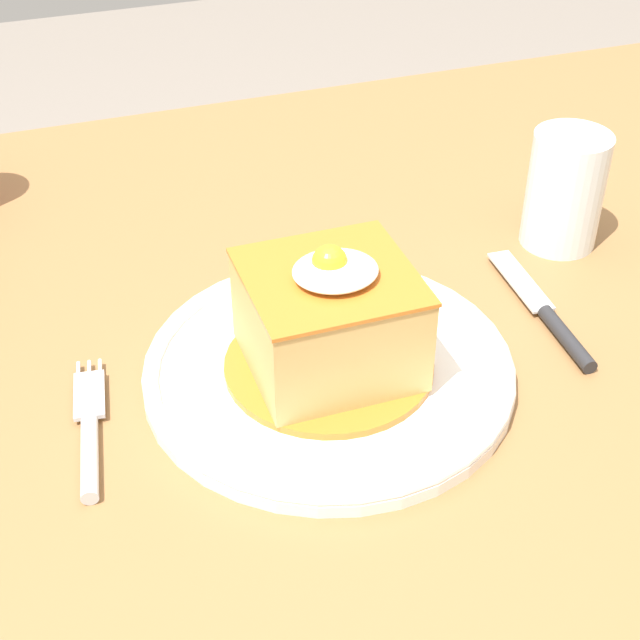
# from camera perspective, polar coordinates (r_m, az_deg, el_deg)

# --- Properties ---
(dining_table) EXTENTS (1.23, 0.81, 0.76)m
(dining_table) POSITION_cam_1_polar(r_m,az_deg,el_deg) (0.88, 1.77, -4.53)
(dining_table) COLOR olive
(dining_table) RESTS_ON ground_plane
(main_plate) EXTENTS (0.28, 0.28, 0.02)m
(main_plate) POSITION_cam_1_polar(r_m,az_deg,el_deg) (0.71, 0.53, -2.92)
(main_plate) COLOR white
(main_plate) RESTS_ON dining_table
(sandwich_meal) EXTENTS (0.16, 0.16, 0.11)m
(sandwich_meal) POSITION_cam_1_polar(r_m,az_deg,el_deg) (0.68, 0.57, -0.16)
(sandwich_meal) COLOR #C66B23
(sandwich_meal) RESTS_ON main_plate
(fork) EXTENTS (0.04, 0.14, 0.01)m
(fork) POSITION_cam_1_polar(r_m,az_deg,el_deg) (0.68, -13.65, -6.80)
(fork) COLOR silver
(fork) RESTS_ON dining_table
(knife) EXTENTS (0.02, 0.17, 0.01)m
(knife) POSITION_cam_1_polar(r_m,az_deg,el_deg) (0.78, 13.77, -0.06)
(knife) COLOR #262628
(knife) RESTS_ON dining_table
(drinking_glass) EXTENTS (0.07, 0.07, 0.10)m
(drinking_glass) POSITION_cam_1_polar(r_m,az_deg,el_deg) (0.87, 14.40, 7.14)
(drinking_glass) COLOR gold
(drinking_glass) RESTS_ON dining_table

